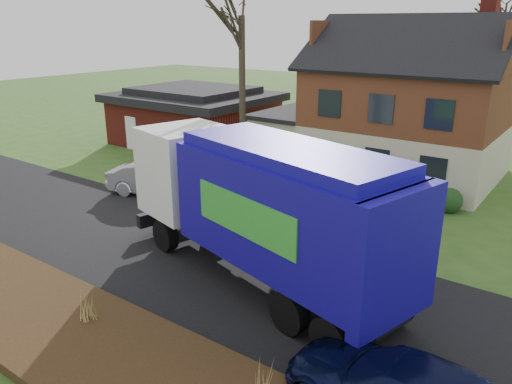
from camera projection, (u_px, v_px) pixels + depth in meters
The scene contains 10 objects.
ground at pixel (199, 260), 17.07m from camera, with size 120.00×120.00×0.00m, color #30531B.
road at pixel (199, 259), 17.07m from camera, with size 80.00×7.00×0.02m, color black.
mulch_verge at pixel (62, 329), 12.95m from camera, with size 80.00×3.50×0.30m, color black.
main_house at pixel (399, 98), 25.62m from camera, with size 12.95×8.95×9.26m.
ranch_house at pixel (195, 116), 33.11m from camera, with size 9.80×8.20×3.70m.
garbage_truck at pixel (262, 202), 14.81m from camera, with size 11.02×5.49×4.56m.
silver_sedan at pixel (158, 179), 23.29m from camera, with size 1.64×4.71×1.55m, color #B8BBC1.
tree_back at pixel (507, 6), 28.07m from camera, with size 3.25×3.25×10.30m.
grass_clump_mid at pixel (86, 306), 12.93m from camera, with size 0.30×0.25×0.84m.
grass_clump_east at pixel (267, 383), 10.08m from camera, with size 0.39×0.32×0.97m.
Camera 1 is at (10.61, -11.35, 7.70)m, focal length 35.00 mm.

